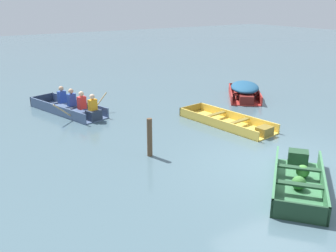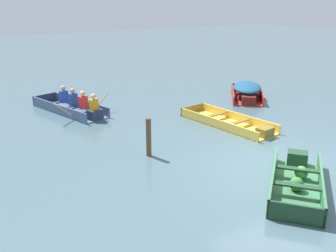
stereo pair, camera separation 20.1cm
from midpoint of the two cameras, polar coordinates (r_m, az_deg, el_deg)
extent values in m
plane|color=#47606B|center=(9.72, 16.26, -5.94)|extent=(80.00, 80.00, 0.00)
cube|color=#387047|center=(8.77, 18.53, -8.82)|extent=(2.86, 2.58, 0.04)
cube|color=#387047|center=(8.69, 15.35, -7.48)|extent=(2.23, 1.81, 0.39)
cube|color=#387047|center=(8.74, 21.94, -8.08)|extent=(2.23, 1.81, 0.39)
cube|color=#1E3D27|center=(7.47, 18.69, -12.42)|extent=(0.70, 0.85, 0.39)
cube|color=#1E3D27|center=(9.81, 18.64, -4.57)|extent=(0.58, 0.59, 0.35)
cube|color=#1E3D27|center=(9.04, 18.71, -6.08)|extent=(0.72, 0.84, 0.04)
cube|color=#1E3D27|center=(8.27, 18.73, -8.47)|extent=(0.72, 0.84, 0.04)
sphere|color=#428438|center=(9.15, 19.24, -6.54)|extent=(0.30, 0.30, 0.30)
sphere|color=#387533|center=(8.57, 18.65, -8.23)|extent=(0.30, 0.30, 0.30)
cube|color=#E5BC47|center=(12.51, 8.36, 0.34)|extent=(1.49, 3.48, 0.04)
cube|color=#E5BC47|center=(12.85, 9.91, 1.37)|extent=(0.47, 3.35, 0.30)
cube|color=#E5BC47|center=(12.10, 6.78, 0.43)|extent=(0.47, 3.35, 0.30)
cube|color=olive|center=(13.56, 3.11, 2.56)|extent=(1.08, 0.18, 0.30)
cube|color=olive|center=(11.60, 13.99, -0.77)|extent=(0.53, 0.42, 0.27)
cube|color=olive|center=(12.14, 10.20, 0.70)|extent=(1.00, 0.28, 0.04)
cube|color=olive|center=(12.77, 6.70, 1.77)|extent=(1.00, 0.28, 0.04)
cube|color=#AD2D28|center=(15.97, 11.16, 4.25)|extent=(2.49, 2.64, 0.04)
cube|color=#AD2D28|center=(15.99, 13.23, 4.72)|extent=(1.62, 1.91, 0.36)
cube|color=#AD2D28|center=(15.89, 9.15, 4.90)|extent=(1.62, 1.91, 0.36)
cube|color=maroon|center=(17.10, 10.90, 5.78)|extent=(0.94, 0.80, 0.36)
cube|color=maroon|center=(14.92, 11.50, 3.91)|extent=(0.64, 0.62, 0.33)
cube|color=maroon|center=(15.55, 11.32, 4.81)|extent=(0.93, 0.82, 0.04)
cube|color=maroon|center=(16.27, 11.12, 5.43)|extent=(0.93, 0.82, 0.04)
ellipsoid|color=navy|center=(15.87, 11.26, 5.83)|extent=(2.16, 2.26, 0.37)
cube|color=#475B7F|center=(14.23, -15.41, 2.13)|extent=(1.87, 3.59, 0.04)
cube|color=#475B7F|center=(14.44, -13.89, 3.18)|extent=(0.94, 3.34, 0.37)
cube|color=#475B7F|center=(13.94, -17.09, 2.34)|extent=(0.94, 3.34, 0.37)
cube|color=#273246|center=(15.60, -18.96, 3.85)|extent=(0.99, 0.31, 0.37)
cube|color=#273246|center=(12.96, -11.66, 1.65)|extent=(0.53, 0.47, 0.33)
cube|color=#273246|center=(13.75, -14.29, 2.77)|extent=(0.92, 0.39, 0.04)
cube|color=#273246|center=(14.59, -16.63, 3.47)|extent=(0.92, 0.39, 0.04)
cube|color=#2D4CA5|center=(14.35, -16.25, 4.26)|extent=(0.32, 0.25, 0.44)
sphere|color=tan|center=(14.28, -16.37, 5.50)|extent=(0.18, 0.18, 0.18)
cube|color=#2D4CA5|center=(13.86, -14.89, 3.87)|extent=(0.32, 0.25, 0.44)
sphere|color=tan|center=(13.78, -15.00, 5.16)|extent=(0.18, 0.18, 0.18)
cube|color=red|center=(13.37, -13.42, 3.46)|extent=(0.32, 0.25, 0.44)
sphere|color=beige|center=(13.30, -13.52, 4.79)|extent=(0.18, 0.18, 0.18)
cube|color=orange|center=(12.90, -11.85, 3.02)|extent=(0.32, 0.25, 0.44)
sphere|color=beige|center=(12.82, -11.94, 4.39)|extent=(0.18, 0.18, 0.18)
cylinder|color=tan|center=(13.86, -10.70, 3.77)|extent=(0.63, 0.21, 0.55)
cylinder|color=tan|center=(12.97, -16.26, 2.30)|extent=(0.63, 0.21, 0.55)
cylinder|color=brown|center=(9.77, -3.41, -1.75)|extent=(0.14, 0.14, 1.03)
camera|label=1|loc=(0.10, -90.52, -0.18)|focal=40.00mm
camera|label=2|loc=(0.10, 89.48, 0.18)|focal=40.00mm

